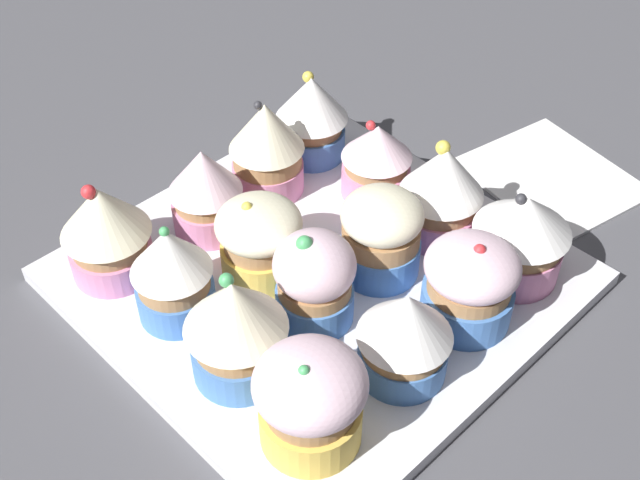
{
  "coord_description": "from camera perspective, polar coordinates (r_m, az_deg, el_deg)",
  "views": [
    {
      "loc": [
        28.91,
        29.43,
        42.72
      ],
      "look_at": [
        0.0,
        0.0,
        4.2
      ],
      "focal_mm": 46.09,
      "sensor_mm": 36.0,
      "label": 1
    }
  ],
  "objects": [
    {
      "name": "ground_plane",
      "position": [
        0.6,
        -0.0,
        -3.95
      ],
      "size": [
        180.0,
        180.0,
        3.0
      ],
      "primitive_type": "cube",
      "color": "#4C4C51"
    },
    {
      "name": "cupcake_8",
      "position": [
        0.56,
        4.26,
        0.43
      ],
      "size": [
        5.69,
        5.69,
        6.74
      ],
      "color": "#477AC6",
      "rests_on": "baking_tray"
    },
    {
      "name": "cupcake_7",
      "position": [
        0.6,
        8.43,
        3.44
      ],
      "size": [
        6.16,
        6.16,
        8.05
      ],
      "color": "pink",
      "rests_on": "baking_tray"
    },
    {
      "name": "cupcake_12",
      "position": [
        0.54,
        10.35,
        -2.97
      ],
      "size": [
        6.23,
        6.23,
        6.71
      ],
      "color": "#477AC6",
      "rests_on": "baking_tray"
    },
    {
      "name": "cupcake_13",
      "position": [
        0.5,
        5.9,
        -6.5
      ],
      "size": [
        5.97,
        5.97,
        6.81
      ],
      "color": "#477AC6",
      "rests_on": "baking_tray"
    },
    {
      "name": "cupcake_14",
      "position": [
        0.47,
        -0.68,
        -10.98
      ],
      "size": [
        6.55,
        6.55,
        7.03
      ],
      "color": "#EFC651",
      "rests_on": "baking_tray"
    },
    {
      "name": "cupcake_5",
      "position": [
        0.56,
        -4.23,
        0.06
      ],
      "size": [
        5.99,
        5.99,
        6.46
      ],
      "color": "#EFC651",
      "rests_on": "baking_tray"
    },
    {
      "name": "cupcake_6",
      "position": [
        0.54,
        -10.24,
        -2.24
      ],
      "size": [
        5.39,
        5.39,
        7.6
      ],
      "color": "#477AC6",
      "rests_on": "baking_tray"
    },
    {
      "name": "baking_tray",
      "position": [
        0.59,
        -0.0,
        -2.56
      ],
      "size": [
        30.24,
        30.24,
        1.2
      ],
      "color": "silver",
      "rests_on": "ground_plane"
    },
    {
      "name": "cupcake_1",
      "position": [
        0.63,
        -3.72,
        6.47
      ],
      "size": [
        5.81,
        5.81,
        8.08
      ],
      "color": "pink",
      "rests_on": "baking_tray"
    },
    {
      "name": "napkin",
      "position": [
        0.71,
        15.79,
        4.29
      ],
      "size": [
        13.37,
        14.59,
        0.6
      ],
      "primitive_type": "cube",
      "rotation": [
        0.0,
        0.0,
        -0.2
      ],
      "color": "white",
      "rests_on": "ground_plane"
    },
    {
      "name": "cupcake_4",
      "position": [
        0.63,
        3.95,
        5.58
      ],
      "size": [
        5.46,
        5.46,
        6.57
      ],
      "color": "pink",
      "rests_on": "baking_tray"
    },
    {
      "name": "cupcake_9",
      "position": [
        0.53,
        -0.39,
        -2.75
      ],
      "size": [
        5.41,
        5.41,
        7.32
      ],
      "color": "#477AC6",
      "rests_on": "baking_tray"
    },
    {
      "name": "cupcake_10",
      "position": [
        0.5,
        -5.86,
        -6.04
      ],
      "size": [
        6.42,
        6.42,
        8.12
      ],
      "color": "#477AC6",
      "rests_on": "baking_tray"
    },
    {
      "name": "cupcake_11",
      "position": [
        0.58,
        13.77,
        0.32
      ],
      "size": [
        6.72,
        6.72,
        7.19
      ],
      "color": "pink",
      "rests_on": "baking_tray"
    },
    {
      "name": "cupcake_3",
      "position": [
        0.58,
        -14.66,
        0.71
      ],
      "size": [
        6.22,
        6.22,
        7.82
      ],
      "color": "pink",
      "rests_on": "baking_tray"
    },
    {
      "name": "cupcake_0",
      "position": [
        0.67,
        -0.59,
        8.66
      ],
      "size": [
        5.92,
        5.92,
        7.61
      ],
      "color": "#477AC6",
      "rests_on": "baking_tray"
    },
    {
      "name": "cupcake_2",
      "position": [
        0.6,
        -7.96,
        3.43
      ],
      "size": [
        5.43,
        5.43,
        7.13
      ],
      "color": "pink",
      "rests_on": "baking_tray"
    }
  ]
}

